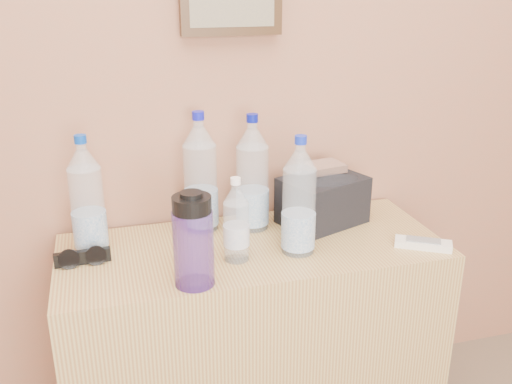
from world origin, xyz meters
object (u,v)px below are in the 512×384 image
(pet_large_c, at_px, (200,179))
(ac_remote, at_px, (423,244))
(pet_large_a, at_px, (87,201))
(sunglasses, at_px, (83,257))
(pet_large_d, at_px, (299,202))
(pet_small, at_px, (236,224))
(foil_packet, at_px, (324,167))
(nalgene_bottle, at_px, (193,240))
(pet_large_b, at_px, (252,179))
(toiletry_bag, at_px, (323,197))
(dresser, at_px, (253,345))

(pet_large_c, xyz_separation_m, ac_remote, (0.59, -0.31, -0.15))
(pet_large_a, bearing_deg, sunglasses, -107.19)
(pet_large_d, relative_size, sunglasses, 2.27)
(pet_small, height_order, foil_packet, pet_small)
(nalgene_bottle, relative_size, ac_remote, 1.56)
(pet_large_b, bearing_deg, foil_packet, -3.09)
(pet_large_a, xyz_separation_m, nalgene_bottle, (0.25, -0.27, -0.03))
(nalgene_bottle, bearing_deg, pet_large_c, 76.40)
(pet_large_b, distance_m, toiletry_bag, 0.24)
(pet_large_a, height_order, sunglasses, pet_large_a)
(nalgene_bottle, distance_m, sunglasses, 0.35)
(pet_small, xyz_separation_m, sunglasses, (-0.41, 0.09, -0.09))
(pet_large_d, xyz_separation_m, ac_remote, (0.36, -0.08, -0.14))
(pet_large_c, relative_size, nalgene_bottle, 1.48)
(toiletry_bag, bearing_deg, foil_packet, 45.83)
(dresser, relative_size, pet_large_c, 3.01)
(pet_small, bearing_deg, pet_large_a, 156.40)
(pet_large_d, xyz_separation_m, sunglasses, (-0.59, 0.09, -0.13))
(dresser, height_order, pet_small, pet_small)
(pet_large_c, bearing_deg, pet_large_b, -12.67)
(pet_large_a, height_order, ac_remote, pet_large_a)
(dresser, distance_m, toiletry_bag, 0.52)
(pet_large_d, height_order, toiletry_bag, pet_large_d)
(ac_remote, xyz_separation_m, toiletry_bag, (-0.22, 0.25, 0.07))
(pet_large_b, height_order, foil_packet, pet_large_b)
(nalgene_bottle, bearing_deg, pet_large_d, 18.31)
(dresser, distance_m, pet_large_d, 0.52)
(pet_large_c, height_order, sunglasses, pet_large_c)
(pet_large_b, distance_m, pet_large_c, 0.16)
(pet_large_a, bearing_deg, pet_large_c, 10.96)
(pet_large_a, height_order, pet_large_d, same)
(ac_remote, bearing_deg, foil_packet, 159.62)
(pet_large_c, height_order, ac_remote, pet_large_c)
(dresser, relative_size, ac_remote, 6.97)
(dresser, xyz_separation_m, toiletry_bag, (0.26, 0.10, 0.43))
(pet_large_a, xyz_separation_m, pet_large_d, (0.57, -0.17, 0.00))
(pet_small, bearing_deg, sunglasses, 168.17)
(ac_remote, distance_m, toiletry_bag, 0.34)
(pet_large_b, bearing_deg, toiletry_bag, -5.90)
(pet_large_c, distance_m, pet_small, 0.25)
(pet_large_c, relative_size, sunglasses, 2.47)
(nalgene_bottle, xyz_separation_m, foil_packet, (0.46, 0.29, 0.06))
(pet_large_d, xyz_separation_m, foil_packet, (0.15, 0.19, 0.03))
(pet_large_a, relative_size, pet_large_c, 0.92)
(nalgene_bottle, relative_size, foil_packet, 2.22)
(nalgene_bottle, relative_size, sunglasses, 1.67)
(pet_large_a, relative_size, nalgene_bottle, 1.36)
(pet_small, distance_m, sunglasses, 0.43)
(pet_large_b, distance_m, pet_large_d, 0.21)
(dresser, relative_size, pet_small, 4.66)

